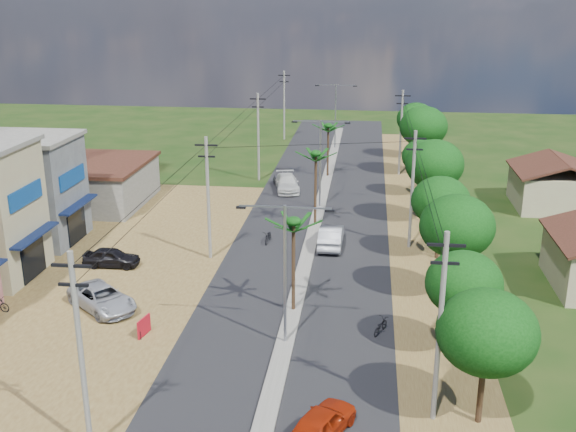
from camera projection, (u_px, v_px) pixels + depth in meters
The scene contains 38 objects.
ground at pixel (285, 344), 37.02m from camera, with size 160.00×160.00×0.00m, color black.
road at pixel (310, 247), 51.16m from camera, with size 12.00×110.00×0.04m, color black.
median at pixel (313, 233), 53.97m from camera, with size 1.00×90.00×0.18m, color #605E56.
dirt_lot_west at pixel (83, 274), 46.27m from camera, with size 18.00×46.00×0.04m, color brown.
dirt_shoulder_east at pixel (423, 252), 50.19m from camera, with size 5.00×90.00×0.03m, color brown.
shophouse_grey at pixel (23, 189), 51.44m from camera, with size 9.00×6.40×8.30m.
low_shed at pixel (90, 183), 61.44m from camera, with size 10.40×10.40×3.95m.
house_east_far at pixel (556, 181), 60.29m from camera, with size 7.60×7.50×4.60m.
tree_east_a at pixel (487, 332), 28.88m from camera, with size 4.40×4.40×6.37m.
tree_east_b at pixel (464, 284), 34.68m from camera, with size 4.00×4.00×5.83m.
tree_east_c at pixel (457, 226), 41.00m from camera, with size 4.60×4.60×6.83m.
tree_east_d at pixel (441, 201), 47.80m from camera, with size 4.20×4.20×6.13m.
tree_east_e at pixel (435, 164), 55.09m from camera, with size 4.80×4.80×7.14m.
tree_east_f at pixel (422, 156), 63.06m from camera, with size 3.80×3.80×5.52m.
tree_east_g at pixel (423, 127), 70.11m from camera, with size 5.00×5.00×7.38m.
tree_east_h at pixel (416, 119), 77.88m from camera, with size 4.40×4.40×6.52m.
palm_median_near at pixel (294, 226), 39.07m from camera, with size 2.00×2.00×6.15m.
palm_median_mid at pixel (316, 157), 54.05m from camera, with size 2.00×2.00×6.55m.
palm_median_far at pixel (328, 128), 69.34m from camera, with size 2.00×2.00×5.85m.
streetlight_near at pixel (285, 263), 35.53m from camera, with size 5.10×0.18×8.00m.
streetlight_mid at pixel (320, 156), 59.11m from camera, with size 5.10×0.18×8.00m.
streetlight_far at pixel (336, 111), 82.69m from camera, with size 5.10×0.18×8.00m.
utility_pole_w_a at pixel (80, 350), 26.90m from camera, with size 1.60×0.24×9.00m.
utility_pole_w_b at pixel (208, 196), 47.66m from camera, with size 1.60×0.24×9.00m.
utility_pole_w_c at pixel (258, 135), 68.41m from camera, with size 1.60×0.24×9.00m.
utility_pole_w_d at pixel (284, 104), 88.21m from camera, with size 1.60×0.24×9.00m.
utility_pole_e_a at pixel (440, 324), 29.02m from camera, with size 1.60×0.24×9.00m.
utility_pole_e_b at pixel (412, 187), 49.77m from camera, with size 1.60×0.24×9.00m.
utility_pole_e_c at pixel (401, 131), 70.52m from camera, with size 1.60×0.24×9.00m.
car_red_near at pixel (322, 423), 28.98m from camera, with size 1.67×4.14×1.41m, color maroon.
car_silver_mid at pixel (331, 237), 51.13m from camera, with size 1.72×4.92×1.62m, color #A5A8AE.
car_white_far at pixel (287, 183), 65.84m from camera, with size 2.11×5.18×1.50m, color #B1B1AD.
car_parked_silver at pixel (102, 299), 40.90m from camera, with size 2.38×5.15×1.43m, color #A5A8AE.
car_parked_dark at pixel (112, 258), 47.38m from camera, with size 1.59×3.95×1.35m, color black.
moto_rider_east at pixel (380, 327), 38.06m from camera, with size 0.57×1.64×0.86m, color black.
moto_rider_west_a at pixel (268, 237), 52.02m from camera, with size 0.65×1.87×0.98m, color black.
moto_rider_west_b at pixel (275, 181), 67.41m from camera, with size 0.52×1.83×1.10m, color black.
roadside_sign at pixel (144, 327), 37.80m from camera, with size 0.36×1.31×1.10m.
Camera 1 is at (4.12, -32.72, 18.25)m, focal length 42.00 mm.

